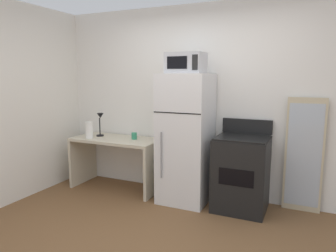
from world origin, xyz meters
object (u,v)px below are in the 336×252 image
at_px(refrigerator, 186,139).
at_px(microwave, 186,63).
at_px(leaning_mirror, 304,155).
at_px(oven_range, 241,173).
at_px(desk, 117,153).
at_px(paper_towel_roll, 89,130).
at_px(coffee_mug, 134,136).
at_px(desk_lamp, 100,121).

distance_m(refrigerator, microwave, 0.97).
relative_size(microwave, leaning_mirror, 0.33).
bearing_deg(refrigerator, oven_range, 1.29).
distance_m(desk, leaning_mirror, 2.53).
relative_size(refrigerator, oven_range, 1.53).
xyz_separation_m(desk, paper_towel_roll, (-0.37, -0.15, 0.34)).
xyz_separation_m(coffee_mug, leaning_mirror, (2.24, 0.21, -0.10)).
xyz_separation_m(microwave, leaning_mirror, (1.43, 0.29, -1.11)).
bearing_deg(oven_range, microwave, -177.05).
bearing_deg(paper_towel_roll, microwave, 4.61).
distance_m(desk_lamp, leaning_mirror, 2.84).
xyz_separation_m(paper_towel_roll, leaning_mirror, (2.88, 0.41, -0.17)).
relative_size(desk, desk_lamp, 3.66).
bearing_deg(paper_towel_roll, refrigerator, 5.44).
height_order(desk, coffee_mug, coffee_mug).
distance_m(refrigerator, oven_range, 0.82).
bearing_deg(leaning_mirror, refrigerator, -169.21).
xyz_separation_m(coffee_mug, refrigerator, (0.82, -0.06, 0.04)).
relative_size(coffee_mug, oven_range, 0.09).
relative_size(desk_lamp, coffee_mug, 3.72).
bearing_deg(desk_lamp, refrigerator, -1.78).
bearing_deg(paper_towel_roll, coffee_mug, 17.54).
xyz_separation_m(desk, refrigerator, (1.09, -0.01, 0.31)).
height_order(desk_lamp, paper_towel_roll, desk_lamp).
bearing_deg(paper_towel_roll, desk_lamp, 69.50).
xyz_separation_m(desk_lamp, refrigerator, (1.39, -0.04, -0.15)).
bearing_deg(desk, coffee_mug, 11.16).
bearing_deg(refrigerator, leaning_mirror, 10.79).
bearing_deg(desk, desk_lamp, 173.70).
bearing_deg(refrigerator, coffee_mug, 175.54).
distance_m(desk_lamp, oven_range, 2.18).
bearing_deg(coffee_mug, oven_range, -1.75).
xyz_separation_m(refrigerator, leaning_mirror, (1.43, 0.27, -0.14)).
distance_m(desk_lamp, paper_towel_roll, 0.23).
bearing_deg(paper_towel_roll, desk, 21.99).
xyz_separation_m(desk, leaning_mirror, (2.51, 0.26, 0.17)).
bearing_deg(oven_range, desk, -179.80).
bearing_deg(coffee_mug, desk, -168.84).
relative_size(coffee_mug, paper_towel_roll, 0.40).
relative_size(paper_towel_roll, microwave, 0.52).
height_order(desk, oven_range, oven_range).
relative_size(coffee_mug, leaning_mirror, 0.07).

